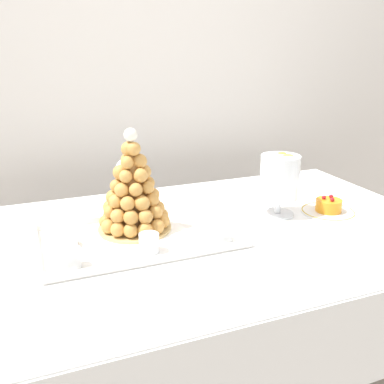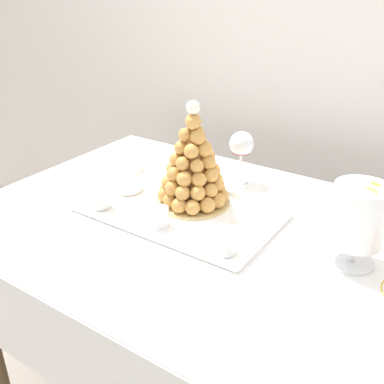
# 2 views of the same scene
# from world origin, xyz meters

# --- Properties ---
(backdrop_wall) EXTENTS (4.80, 0.10, 2.50)m
(backdrop_wall) POSITION_xyz_m (0.00, 0.82, 1.25)
(backdrop_wall) COLOR silver
(backdrop_wall) RESTS_ON ground_plane
(buffet_table) EXTENTS (1.53, 0.93, 0.79)m
(buffet_table) POSITION_xyz_m (0.00, 0.00, 0.70)
(buffet_table) COLOR brown
(buffet_table) RESTS_ON ground_plane
(serving_tray) EXTENTS (0.56, 0.33, 0.02)m
(serving_tray) POSITION_xyz_m (-0.19, 0.01, 0.79)
(serving_tray) COLOR white
(serving_tray) RESTS_ON buffet_table
(croquembouche) EXTENTS (0.22, 0.22, 0.31)m
(croquembouche) POSITION_xyz_m (-0.19, 0.07, 0.91)
(croquembouche) COLOR tan
(croquembouche) RESTS_ON serving_tray
(dessert_cup_left) EXTENTS (0.06, 0.06, 0.05)m
(dessert_cup_left) POSITION_xyz_m (-0.40, -0.10, 0.82)
(dessert_cup_left) COLOR silver
(dessert_cup_left) RESTS_ON serving_tray
(dessert_cup_mid_left) EXTENTS (0.05, 0.05, 0.05)m
(dessert_cup_mid_left) POSITION_xyz_m (-0.19, -0.09, 0.82)
(dessert_cup_mid_left) COLOR silver
(dessert_cup_mid_left) RESTS_ON serving_tray
(dessert_cup_centre) EXTENTS (0.06, 0.06, 0.05)m
(dessert_cup_centre) POSITION_xyz_m (0.02, -0.10, 0.82)
(dessert_cup_centre) COLOR silver
(dessert_cup_centre) RESTS_ON serving_tray
(creme_brulee_ramekin) EXTENTS (0.09, 0.09, 0.02)m
(creme_brulee_ramekin) POSITION_xyz_m (-0.40, 0.03, 0.81)
(creme_brulee_ramekin) COLOR white
(creme_brulee_ramekin) RESTS_ON serving_tray
(macaron_goblet) EXTENTS (0.13, 0.13, 0.22)m
(macaron_goblet) POSITION_xyz_m (0.29, 0.04, 0.91)
(macaron_goblet) COLOR white
(macaron_goblet) RESTS_ON buffet_table
(wine_glass) EXTENTS (0.08, 0.08, 0.17)m
(wine_glass) POSITION_xyz_m (-0.15, 0.30, 0.91)
(wine_glass) COLOR silver
(wine_glass) RESTS_ON buffet_table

